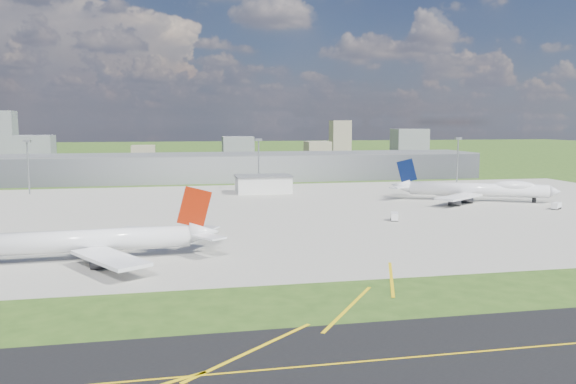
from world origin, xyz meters
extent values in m
plane|color=#2B4A17|center=(0.00, 150.00, 0.00)|extent=(1400.00, 1400.00, 0.00)
cube|color=gray|center=(10.00, 40.00, 0.04)|extent=(360.00, 190.00, 0.08)
cube|color=gray|center=(0.00, 165.00, 7.50)|extent=(300.00, 42.00, 15.00)
cube|color=silver|center=(10.00, 100.00, 4.00)|extent=(26.00, 16.00, 8.00)
cylinder|color=gray|center=(-100.00, 115.00, 12.50)|extent=(0.70, 0.70, 25.00)
cube|color=gray|center=(-100.00, 115.00, 25.30)|extent=(3.50, 2.00, 1.20)
cylinder|color=gray|center=(10.00, 115.00, 12.50)|extent=(0.70, 0.70, 25.00)
cube|color=gray|center=(10.00, 115.00, 25.30)|extent=(3.50, 2.00, 1.20)
cylinder|color=gray|center=(120.00, 115.00, 12.50)|extent=(0.70, 0.70, 25.00)
cube|color=gray|center=(120.00, 115.00, 25.30)|extent=(3.50, 2.00, 1.20)
cylinder|color=white|center=(-54.52, -25.25, 5.05)|extent=(53.48, 8.05, 5.51)
cone|color=white|center=(-24.24, -23.80, 5.79)|extent=(7.60, 5.86, 5.51)
cube|color=maroon|center=(-56.35, -25.34, 3.34)|extent=(43.75, 4.34, 1.19)
cube|color=white|center=(-46.09, -37.96, 3.40)|extent=(19.87, 24.56, 0.83)
cube|color=white|center=(-47.34, -11.79, 3.40)|extent=(18.29, 25.02, 0.83)
cube|color=maroon|center=(-26.53, -23.91, 12.40)|extent=(9.16, 0.90, 11.10)
cylinder|color=#38383D|center=(-48.49, -34.62, 1.65)|extent=(5.19, 3.18, 2.94)
cylinder|color=#38383D|center=(-49.41, -15.35, 1.65)|extent=(5.19, 3.18, 2.94)
cube|color=black|center=(-48.81, -29.12, 1.15)|extent=(1.52, 1.17, 2.30)
cube|color=black|center=(-49.21, -20.86, 1.15)|extent=(1.52, 1.17, 2.30)
cylinder|color=white|center=(96.82, 52.93, 5.10)|extent=(54.54, 29.37, 5.74)
cone|color=white|center=(124.98, 39.88, 5.10)|extent=(6.62, 7.16, 5.74)
cone|color=white|center=(67.40, 66.57, 5.84)|extent=(9.14, 8.33, 5.74)
cube|color=navy|center=(98.50, 52.15, 3.32)|extent=(43.73, 21.95, 1.20)
ellipsoid|color=white|center=(110.37, 46.65, 6.82)|extent=(19.09, 12.94, 5.17)
cube|color=white|center=(95.19, 69.19, 3.43)|extent=(10.62, 26.49, 0.83)
cube|color=white|center=(83.36, 43.67, 3.43)|extent=(25.94, 21.70, 0.83)
cube|color=#071239|center=(69.50, 65.60, 12.60)|extent=(8.57, 4.30, 11.20)
cylinder|color=#38383D|center=(95.96, 62.52, 1.67)|extent=(5.87, 4.83, 2.97)
cylinder|color=#38383D|center=(95.00, 73.18, 1.67)|extent=(5.87, 4.83, 2.97)
cylinder|color=#38383D|center=(88.95, 47.39, 1.67)|extent=(5.87, 4.83, 2.97)
cylinder|color=#38383D|center=(80.19, 41.24, 1.67)|extent=(5.87, 4.83, 2.97)
cube|color=black|center=(93.53, 59.05, 1.16)|extent=(1.81, 1.63, 2.32)
cube|color=black|center=(90.02, 51.49, 1.16)|extent=(1.81, 1.63, 2.32)
cube|color=black|center=(117.84, 43.19, 1.16)|extent=(1.81, 1.63, 2.32)
cube|color=orange|center=(-22.03, -1.12, 1.06)|extent=(3.61, 3.14, 1.25)
cube|color=black|center=(-22.03, -1.12, 0.43)|extent=(3.25, 2.98, 0.70)
cube|color=white|center=(43.23, 13.77, 1.63)|extent=(4.09, 5.93, 2.39)
cube|color=black|center=(43.23, 13.77, 0.43)|extent=(3.92, 5.20, 0.70)
cube|color=white|center=(115.42, 25.52, 1.57)|extent=(5.56, 4.92, 2.28)
cube|color=black|center=(115.42, 25.52, 0.43)|extent=(5.00, 4.57, 0.70)
cube|color=slate|center=(-140.00, 300.00, 12.00)|extent=(28.00, 22.00, 24.00)
cube|color=gray|center=(-60.00, 340.00, 7.00)|extent=(20.00, 18.00, 14.00)
cube|color=slate|center=(20.00, 310.00, 11.00)|extent=(26.00, 20.00, 22.00)
cube|color=gray|center=(100.00, 350.00, 8.00)|extent=(22.00, 24.00, 16.00)
cube|color=slate|center=(180.00, 320.00, 14.00)|extent=(30.00, 22.00, 28.00)
cube|color=slate|center=(-180.00, 360.00, 22.00)|extent=(22.00, 20.00, 44.00)
cube|color=gray|center=(140.00, 410.00, 18.00)|extent=(20.00, 18.00, 36.00)
cylinder|color=#382314|center=(-110.00, 265.00, 1.50)|extent=(0.70, 0.70, 3.00)
sphere|color=black|center=(-110.00, 265.00, 4.88)|extent=(6.75, 6.75, 6.75)
cylinder|color=#382314|center=(-20.00, 280.00, 1.80)|extent=(0.70, 0.70, 3.60)
sphere|color=black|center=(-20.00, 280.00, 5.85)|extent=(8.10, 8.10, 8.10)
cylinder|color=#382314|center=(70.00, 275.00, 1.70)|extent=(0.70, 0.70, 3.40)
sphere|color=black|center=(70.00, 275.00, 5.53)|extent=(7.65, 7.65, 7.65)
cylinder|color=#382314|center=(160.00, 285.00, 1.40)|extent=(0.70, 0.70, 2.80)
sphere|color=black|center=(160.00, 285.00, 4.55)|extent=(6.30, 6.30, 6.30)
camera|label=1|loc=(-30.39, -168.13, 34.09)|focal=35.00mm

